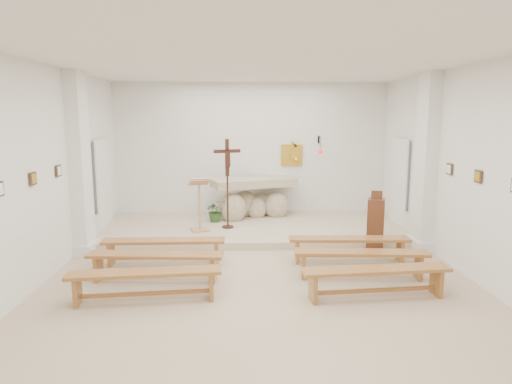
{
  "coord_description": "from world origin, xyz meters",
  "views": [
    {
      "loc": [
        -0.32,
        -6.82,
        2.68
      ],
      "look_at": [
        -0.0,
        1.6,
        1.25
      ],
      "focal_mm": 32.0,
      "sensor_mm": 36.0,
      "label": 1
    }
  ],
  "objects_px": {
    "bench_right_second": "(361,258)",
    "bench_right_third": "(376,276)",
    "altar": "(253,201)",
    "lectern": "(200,204)",
    "bench_left_third": "(145,279)",
    "bench_right_front": "(349,244)",
    "bench_left_front": "(164,246)",
    "bench_left_second": "(155,260)",
    "donation_pedestal": "(375,224)",
    "crucifix_stand": "(227,177)"
  },
  "relations": [
    {
      "from": "bench_right_second",
      "to": "bench_right_third",
      "type": "xyz_separation_m",
      "value": [
        0.0,
        -0.84,
        0.0
      ]
    },
    {
      "from": "altar",
      "to": "bench_right_second",
      "type": "height_order",
      "value": "altar"
    },
    {
      "from": "lectern",
      "to": "bench_left_third",
      "type": "xyz_separation_m",
      "value": [
        -0.5,
        -3.51,
        -0.4
      ]
    },
    {
      "from": "bench_right_front",
      "to": "altar",
      "type": "bearing_deg",
      "value": 119.8
    },
    {
      "from": "bench_left_front",
      "to": "bench_right_second",
      "type": "relative_size",
      "value": 0.99
    },
    {
      "from": "bench_left_second",
      "to": "bench_right_second",
      "type": "height_order",
      "value": "same"
    },
    {
      "from": "bench_left_third",
      "to": "bench_right_third",
      "type": "height_order",
      "value": "same"
    },
    {
      "from": "altar",
      "to": "bench_right_second",
      "type": "bearing_deg",
      "value": -85.85
    },
    {
      "from": "bench_right_front",
      "to": "bench_left_front",
      "type": "bearing_deg",
      "value": -177.65
    },
    {
      "from": "donation_pedestal",
      "to": "bench_right_second",
      "type": "relative_size",
      "value": 0.55
    },
    {
      "from": "bench_right_front",
      "to": "bench_right_third",
      "type": "relative_size",
      "value": 1.0
    },
    {
      "from": "crucifix_stand",
      "to": "bench_right_front",
      "type": "relative_size",
      "value": 0.91
    },
    {
      "from": "bench_right_front",
      "to": "bench_left_second",
      "type": "distance_m",
      "value": 3.48
    },
    {
      "from": "donation_pedestal",
      "to": "bench_left_second",
      "type": "bearing_deg",
      "value": -140.58
    },
    {
      "from": "altar",
      "to": "bench_left_second",
      "type": "distance_m",
      "value": 4.4
    },
    {
      "from": "altar",
      "to": "bench_left_third",
      "type": "relative_size",
      "value": 0.99
    },
    {
      "from": "altar",
      "to": "donation_pedestal",
      "type": "bearing_deg",
      "value": -64.75
    },
    {
      "from": "altar",
      "to": "lectern",
      "type": "xyz_separation_m",
      "value": [
        -1.21,
        -1.38,
        0.19
      ]
    },
    {
      "from": "altar",
      "to": "bench_right_front",
      "type": "relative_size",
      "value": 1.0
    },
    {
      "from": "bench_left_second",
      "to": "bench_right_third",
      "type": "relative_size",
      "value": 1.0
    },
    {
      "from": "bench_right_second",
      "to": "bench_left_third",
      "type": "distance_m",
      "value": 3.48
    },
    {
      "from": "donation_pedestal",
      "to": "bench_right_second",
      "type": "xyz_separation_m",
      "value": [
        -0.7,
        -1.55,
        -0.19
      ]
    },
    {
      "from": "bench_left_third",
      "to": "altar",
      "type": "bearing_deg",
      "value": 65.65
    },
    {
      "from": "bench_right_second",
      "to": "crucifix_stand",
      "type": "bearing_deg",
      "value": 132.18
    },
    {
      "from": "bench_left_second",
      "to": "bench_left_third",
      "type": "bearing_deg",
      "value": -85.88
    },
    {
      "from": "crucifix_stand",
      "to": "bench_left_front",
      "type": "relative_size",
      "value": 0.91
    },
    {
      "from": "donation_pedestal",
      "to": "bench_right_third",
      "type": "distance_m",
      "value": 2.5
    },
    {
      "from": "altar",
      "to": "bench_right_third",
      "type": "relative_size",
      "value": 0.99
    },
    {
      "from": "crucifix_stand",
      "to": "bench_right_third",
      "type": "bearing_deg",
      "value": -77.03
    },
    {
      "from": "altar",
      "to": "bench_left_front",
      "type": "xyz_separation_m",
      "value": [
        -1.71,
        -3.2,
        -0.21
      ]
    },
    {
      "from": "donation_pedestal",
      "to": "bench_right_second",
      "type": "bearing_deg",
      "value": -95.68
    },
    {
      "from": "bench_right_front",
      "to": "bench_left_third",
      "type": "height_order",
      "value": "same"
    },
    {
      "from": "bench_left_second",
      "to": "altar",
      "type": "bearing_deg",
      "value": 71.18
    },
    {
      "from": "bench_left_front",
      "to": "bench_right_second",
      "type": "distance_m",
      "value": 3.48
    },
    {
      "from": "bench_left_second",
      "to": "bench_left_third",
      "type": "xyz_separation_m",
      "value": [
        0.0,
        -0.84,
        0.0
      ]
    },
    {
      "from": "altar",
      "to": "crucifix_stand",
      "type": "bearing_deg",
      "value": -136.78
    },
    {
      "from": "bench_left_front",
      "to": "bench_right_third",
      "type": "height_order",
      "value": "same"
    },
    {
      "from": "crucifix_stand",
      "to": "bench_right_second",
      "type": "height_order",
      "value": "crucifix_stand"
    },
    {
      "from": "crucifix_stand",
      "to": "bench_right_front",
      "type": "height_order",
      "value": "crucifix_stand"
    },
    {
      "from": "bench_right_front",
      "to": "bench_left_second",
      "type": "height_order",
      "value": "same"
    },
    {
      "from": "crucifix_stand",
      "to": "bench_left_third",
      "type": "distance_m",
      "value": 4.05
    },
    {
      "from": "lectern",
      "to": "bench_right_third",
      "type": "height_order",
      "value": "lectern"
    },
    {
      "from": "altar",
      "to": "bench_right_second",
      "type": "xyz_separation_m",
      "value": [
        1.66,
        -4.04,
        -0.21
      ]
    },
    {
      "from": "lectern",
      "to": "donation_pedestal",
      "type": "relative_size",
      "value": 0.99
    },
    {
      "from": "bench_right_front",
      "to": "bench_left_second",
      "type": "relative_size",
      "value": 1.0
    },
    {
      "from": "altar",
      "to": "bench_right_second",
      "type": "relative_size",
      "value": 0.99
    },
    {
      "from": "bench_right_third",
      "to": "bench_right_second",
      "type": "bearing_deg",
      "value": 85.17
    },
    {
      "from": "crucifix_stand",
      "to": "bench_right_front",
      "type": "distance_m",
      "value": 3.23
    },
    {
      "from": "bench_left_second",
      "to": "bench_right_third",
      "type": "bearing_deg",
      "value": -9.87
    },
    {
      "from": "donation_pedestal",
      "to": "bench_right_third",
      "type": "relative_size",
      "value": 0.55
    }
  ]
}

